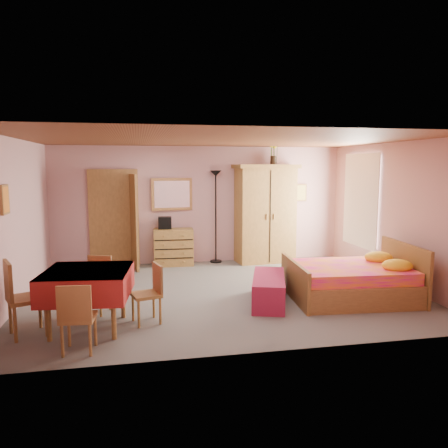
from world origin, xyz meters
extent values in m
plane|color=slate|center=(0.00, 0.00, 0.00)|extent=(6.50, 6.50, 0.00)
plane|color=brown|center=(0.00, 0.00, 2.60)|extent=(6.50, 6.50, 0.00)
cube|color=tan|center=(0.00, 2.50, 1.30)|extent=(6.50, 0.10, 2.60)
cube|color=tan|center=(0.00, -2.50, 1.30)|extent=(6.50, 0.10, 2.60)
cube|color=tan|center=(-3.25, 0.00, 1.30)|extent=(0.10, 5.00, 2.60)
cube|color=tan|center=(3.25, 0.00, 1.30)|extent=(0.10, 5.00, 2.60)
cube|color=#9E6B35|center=(-1.90, 2.47, 1.02)|extent=(1.06, 0.12, 2.15)
cube|color=white|center=(3.21, 1.20, 1.45)|extent=(0.08, 1.40, 1.95)
cube|color=orange|center=(-3.22, -0.60, 1.70)|extent=(0.04, 0.32, 0.42)
cube|color=#D8BF59|center=(2.35, 2.47, 1.55)|extent=(0.30, 0.04, 0.40)
cube|color=olive|center=(-0.64, 2.25, 0.40)|extent=(0.87, 0.46, 0.80)
cube|color=white|center=(-0.64, 2.46, 1.55)|extent=(0.90, 0.12, 0.71)
cube|color=black|center=(-0.82, 2.30, 0.94)|extent=(0.30, 0.23, 0.27)
cube|color=black|center=(0.32, 2.38, 1.03)|extent=(0.28, 0.28, 2.07)
cube|color=#A27437|center=(1.42, 2.22, 1.10)|extent=(1.46, 0.84, 2.20)
cube|color=yellow|center=(1.63, 2.28, 2.47)|extent=(0.23, 0.23, 0.53)
cube|color=#DE157E|center=(2.00, -0.75, 0.45)|extent=(2.07, 1.69, 0.91)
cube|color=maroon|center=(0.62, -0.72, 0.22)|extent=(0.86, 1.40, 0.44)
cube|color=maroon|center=(-2.07, -1.32, 0.40)|extent=(1.21, 1.21, 0.80)
cube|color=#9F6836|center=(-2.10, -2.05, 0.42)|extent=(0.42, 0.42, 0.84)
cube|color=#AA7D39|center=(-2.03, -0.67, 0.42)|extent=(0.49, 0.49, 0.83)
cube|color=#A16B36|center=(-2.81, -1.40, 0.50)|extent=(0.59, 0.59, 0.99)
cube|color=olive|center=(-1.30, -1.24, 0.41)|extent=(0.46, 0.46, 0.82)
camera|label=1|loc=(-1.38, -7.19, 2.17)|focal=35.00mm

